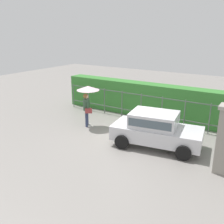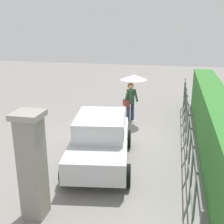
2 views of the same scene
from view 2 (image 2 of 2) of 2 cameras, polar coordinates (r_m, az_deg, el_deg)
ground_plane at (r=10.43m, az=-0.57°, el=-6.04°), size 40.00×40.00×0.00m
car at (r=8.73m, az=-2.34°, el=-5.12°), size 3.92×2.31×1.48m
pedestrian at (r=12.06m, az=4.07°, el=5.26°), size 1.14×1.14×2.09m
gate_pillar at (r=6.44m, az=-15.57°, el=-10.09°), size 0.60×0.60×2.42m
fence_section at (r=9.77m, az=14.82°, el=-3.08°), size 10.82×0.05×1.50m
hedge_row at (r=9.81m, az=19.88°, el=-2.69°), size 11.77×0.90×1.90m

